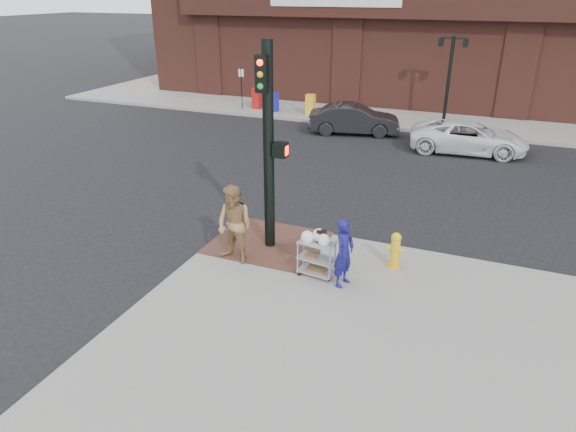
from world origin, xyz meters
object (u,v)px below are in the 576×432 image
at_px(woman_blue, 344,253).
at_px(fire_hydrant, 395,250).
at_px(pedestrian_tan, 234,225).
at_px(utility_cart, 316,255).
at_px(lamp_post, 450,70).
at_px(minivan_white, 469,137).
at_px(sedan_dark, 354,119).
at_px(traffic_signal_pole, 269,143).

height_order(woman_blue, fire_hydrant, woman_blue).
relative_size(woman_blue, pedestrian_tan, 0.82).
bearing_deg(utility_cart, lamp_post, 86.76).
distance_m(minivan_white, utility_cart, 12.08).
bearing_deg(lamp_post, woman_blue, -90.84).
bearing_deg(sedan_dark, traffic_signal_pole, 171.96).
height_order(woman_blue, utility_cart, woman_blue).
xyz_separation_m(traffic_signal_pole, sedan_dark, (-1.16, 12.00, -2.16)).
distance_m(lamp_post, fire_hydrant, 15.30).
distance_m(lamp_post, sedan_dark, 5.23).
bearing_deg(minivan_white, sedan_dark, 73.71).
relative_size(minivan_white, fire_hydrant, 5.13).
distance_m(traffic_signal_pole, utility_cart, 2.84).
distance_m(utility_cart, fire_hydrant, 1.88).
height_order(lamp_post, woman_blue, lamp_post).
bearing_deg(sedan_dark, pedestrian_tan, 169.60).
relative_size(lamp_post, traffic_signal_pole, 0.80).
relative_size(traffic_signal_pole, woman_blue, 3.18).
bearing_deg(woman_blue, fire_hydrant, -24.20).
height_order(minivan_white, utility_cart, same).
distance_m(lamp_post, utility_cart, 16.32).
distance_m(lamp_post, pedestrian_tan, 16.60).
bearing_deg(pedestrian_tan, fire_hydrant, 30.26).
distance_m(traffic_signal_pole, fire_hydrant, 3.85).
xyz_separation_m(traffic_signal_pole, minivan_white, (3.93, 10.90, -2.19)).
bearing_deg(traffic_signal_pole, utility_cart, -31.18).
xyz_separation_m(minivan_white, fire_hydrant, (-0.79, -10.82, -0.03)).
height_order(sedan_dark, fire_hydrant, sedan_dark).
bearing_deg(lamp_post, utility_cart, -93.24).
relative_size(pedestrian_tan, fire_hydrant, 2.13).
bearing_deg(woman_blue, pedestrian_tan, 102.14).
distance_m(woman_blue, utility_cart, 0.75).
distance_m(traffic_signal_pole, woman_blue, 3.13).
distance_m(traffic_signal_pole, pedestrian_tan, 2.07).
bearing_deg(utility_cart, woman_blue, -12.57).
xyz_separation_m(lamp_post, woman_blue, (-0.24, -16.32, -1.68)).
relative_size(woman_blue, utility_cart, 1.39).
bearing_deg(lamp_post, sedan_dark, -138.44).
height_order(pedestrian_tan, utility_cart, pedestrian_tan).
xyz_separation_m(lamp_post, fire_hydrant, (0.66, -15.15, -2.01)).
bearing_deg(fire_hydrant, traffic_signal_pole, -178.56).
distance_m(traffic_signal_pole, minivan_white, 11.79).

